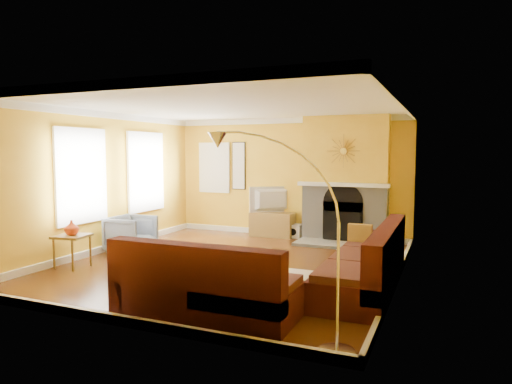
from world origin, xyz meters
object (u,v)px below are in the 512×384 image
at_px(media_console, 272,224).
at_px(sectional_sofa, 280,256).
at_px(arc_lamp, 280,241).
at_px(coffee_table, 237,267).
at_px(armchair, 131,234).
at_px(side_table, 72,251).

bearing_deg(media_console, sectional_sofa, -67.55).
bearing_deg(media_console, arc_lamp, -68.51).
xyz_separation_m(coffee_table, armchair, (-2.69, 0.94, 0.16)).
xyz_separation_m(sectional_sofa, side_table, (-3.58, -0.31, -0.17)).
distance_m(side_table, arc_lamp, 4.62).
distance_m(sectional_sofa, arc_lamp, 2.11).
relative_size(sectional_sofa, armchair, 4.65).
distance_m(armchair, side_table, 1.35).
height_order(armchair, arc_lamp, arc_lamp).
bearing_deg(arc_lamp, media_console, 111.49).
relative_size(media_console, arc_lamp, 0.47).
relative_size(sectional_sofa, coffee_table, 3.61).
bearing_deg(arc_lamp, side_table, 159.49).
height_order(sectional_sofa, coffee_table, sectional_sofa).
distance_m(sectional_sofa, media_console, 3.96).
bearing_deg(sectional_sofa, coffee_table, 173.19).
bearing_deg(side_table, coffee_table, 8.02).
xyz_separation_m(sectional_sofa, media_console, (-1.51, 3.66, -0.17)).
distance_m(media_console, side_table, 4.48).
distance_m(coffee_table, media_console, 3.65).
bearing_deg(armchair, side_table, 171.69).
bearing_deg(media_console, side_table, -117.53).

